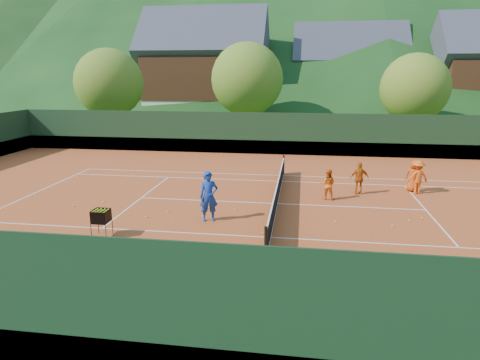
# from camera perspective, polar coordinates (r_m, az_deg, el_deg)

# --- Properties ---
(ground) EXTENTS (400.00, 400.00, 0.00)m
(ground) POSITION_cam_1_polar(r_m,az_deg,el_deg) (19.38, 4.96, -3.22)
(ground) COLOR #2C4F18
(ground) RESTS_ON ground
(clay_court) EXTENTS (40.00, 24.00, 0.02)m
(clay_court) POSITION_cam_1_polar(r_m,az_deg,el_deg) (19.38, 4.96, -3.19)
(clay_court) COLOR #AF451C
(clay_court) RESTS_ON ground
(coach) EXTENTS (0.85, 0.68, 2.01)m
(coach) POSITION_cam_1_polar(r_m,az_deg,el_deg) (16.88, -4.19, -2.20)
(coach) COLOR navy
(coach) RESTS_ON clay_court
(student_a) EXTENTS (0.77, 0.64, 1.44)m
(student_a) POSITION_cam_1_polar(r_m,az_deg,el_deg) (20.20, 11.62, -0.56)
(student_a) COLOR orange
(student_a) RESTS_ON clay_court
(student_b) EXTENTS (0.97, 0.53, 1.57)m
(student_b) POSITION_cam_1_polar(r_m,az_deg,el_deg) (21.43, 15.63, 0.22)
(student_b) COLOR #D26112
(student_b) RESTS_ON clay_court
(student_c) EXTENTS (0.91, 0.78, 1.58)m
(student_c) POSITION_cam_1_polar(r_m,az_deg,el_deg) (22.75, 22.16, 0.50)
(student_c) COLOR #CA4A12
(student_c) RESTS_ON clay_court
(student_d) EXTENTS (1.19, 0.89, 1.65)m
(student_d) POSITION_cam_1_polar(r_m,az_deg,el_deg) (22.43, 22.59, 0.36)
(student_d) COLOR orange
(student_d) RESTS_ON clay_court
(tennis_ball_0) EXTENTS (0.07, 0.07, 0.07)m
(tennis_ball_0) POSITION_cam_1_polar(r_m,az_deg,el_deg) (20.27, -21.29, -3.22)
(tennis_ball_0) COLOR #E6F528
(tennis_ball_0) RESTS_ON clay_court
(tennis_ball_1) EXTENTS (0.07, 0.07, 0.07)m
(tennis_ball_1) POSITION_cam_1_polar(r_m,az_deg,el_deg) (17.37, 12.60, -5.41)
(tennis_ball_1) COLOR #E6F528
(tennis_ball_1) RESTS_ON clay_court
(tennis_ball_2) EXTENTS (0.07, 0.07, 0.07)m
(tennis_ball_2) POSITION_cam_1_polar(r_m,az_deg,el_deg) (18.40, -0.61, -3.95)
(tennis_ball_2) COLOR #E6F528
(tennis_ball_2) RESTS_ON clay_court
(tennis_ball_3) EXTENTS (0.07, 0.07, 0.07)m
(tennis_ball_3) POSITION_cam_1_polar(r_m,az_deg,el_deg) (13.54, -2.20, -10.81)
(tennis_ball_3) COLOR #E6F528
(tennis_ball_3) RESTS_ON clay_court
(tennis_ball_4) EXTENTS (0.07, 0.07, 0.07)m
(tennis_ball_4) POSITION_cam_1_polar(r_m,az_deg,el_deg) (18.38, -9.60, -4.16)
(tennis_ball_4) COLOR #E6F528
(tennis_ball_4) RESTS_ON clay_court
(tennis_ball_5) EXTENTS (0.07, 0.07, 0.07)m
(tennis_ball_5) POSITION_cam_1_polar(r_m,az_deg,el_deg) (17.49, 19.65, -5.77)
(tennis_ball_5) COLOR #E6F528
(tennis_ball_5) RESTS_ON clay_court
(tennis_ball_6) EXTENTS (0.07, 0.07, 0.07)m
(tennis_ball_6) POSITION_cam_1_polar(r_m,az_deg,el_deg) (18.72, -4.19, -3.66)
(tennis_ball_6) COLOR #E6F528
(tennis_ball_6) RESTS_ON clay_court
(tennis_ball_7) EXTENTS (0.07, 0.07, 0.07)m
(tennis_ball_7) POSITION_cam_1_polar(r_m,az_deg,el_deg) (15.82, 3.09, -7.03)
(tennis_ball_7) COLOR #E6F528
(tennis_ball_7) RESTS_ON clay_court
(tennis_ball_8) EXTENTS (0.07, 0.07, 0.07)m
(tennis_ball_8) POSITION_cam_1_polar(r_m,az_deg,el_deg) (13.27, 10.35, -11.58)
(tennis_ball_8) COLOR #E6F528
(tennis_ball_8) RESTS_ON clay_court
(tennis_ball_9) EXTENTS (0.07, 0.07, 0.07)m
(tennis_ball_9) POSITION_cam_1_polar(r_m,az_deg,el_deg) (14.41, -25.96, -10.73)
(tennis_ball_9) COLOR #E6F528
(tennis_ball_9) RESTS_ON clay_court
(tennis_ball_10) EXTENTS (0.07, 0.07, 0.07)m
(tennis_ball_10) POSITION_cam_1_polar(r_m,az_deg,el_deg) (14.30, 25.55, -10.87)
(tennis_ball_10) COLOR #E6F528
(tennis_ball_10) RESTS_ON clay_court
(tennis_ball_11) EXTENTS (0.07, 0.07, 0.07)m
(tennis_ball_11) POSITION_cam_1_polar(r_m,az_deg,el_deg) (12.37, 24.64, -14.74)
(tennis_ball_11) COLOR #E6F528
(tennis_ball_11) RESTS_ON clay_court
(tennis_ball_12) EXTENTS (0.07, 0.07, 0.07)m
(tennis_ball_12) POSITION_cam_1_polar(r_m,az_deg,el_deg) (17.65, -5.00, -4.79)
(tennis_ball_12) COLOR #E6F528
(tennis_ball_12) RESTS_ON clay_court
(tennis_ball_13) EXTENTS (0.07, 0.07, 0.07)m
(tennis_ball_13) POSITION_cam_1_polar(r_m,az_deg,el_deg) (18.33, 21.68, -5.06)
(tennis_ball_13) COLOR #E6F528
(tennis_ball_13) RESTS_ON clay_court
(tennis_ball_14) EXTENTS (0.07, 0.07, 0.07)m
(tennis_ball_14) POSITION_cam_1_polar(r_m,az_deg,el_deg) (18.80, 23.07, -4.72)
(tennis_ball_14) COLOR #E6F528
(tennis_ball_14) RESTS_ON clay_court
(tennis_ball_15) EXTENTS (0.07, 0.07, 0.07)m
(tennis_ball_15) POSITION_cam_1_polar(r_m,az_deg,el_deg) (15.24, -27.88, -9.60)
(tennis_ball_15) COLOR #E6F528
(tennis_ball_15) RESTS_ON clay_court
(tennis_ball_16) EXTENTS (0.07, 0.07, 0.07)m
(tennis_ball_16) POSITION_cam_1_polar(r_m,az_deg,el_deg) (17.88, -12.37, -4.83)
(tennis_ball_16) COLOR #E6F528
(tennis_ball_16) RESTS_ON clay_court
(tennis_ball_17) EXTENTS (0.07, 0.07, 0.07)m
(tennis_ball_17) POSITION_cam_1_polar(r_m,az_deg,el_deg) (11.34, 25.63, -17.61)
(tennis_ball_17) COLOR #E6F528
(tennis_ball_17) RESTS_ON clay_court
(tennis_ball_18) EXTENTS (0.07, 0.07, 0.07)m
(tennis_ball_18) POSITION_cam_1_polar(r_m,az_deg,el_deg) (17.15, -26.17, -6.82)
(tennis_ball_18) COLOR #E6F528
(tennis_ball_18) RESTS_ON clay_court
(tennis_ball_19) EXTENTS (0.07, 0.07, 0.07)m
(tennis_ball_19) POSITION_cam_1_polar(r_m,az_deg,el_deg) (20.41, -17.73, -2.80)
(tennis_ball_19) COLOR #E6F528
(tennis_ball_19) RESTS_ON clay_court
(tennis_ball_20) EXTENTS (0.07, 0.07, 0.07)m
(tennis_ball_20) POSITION_cam_1_polar(r_m,az_deg,el_deg) (13.22, -7.88, -11.59)
(tennis_ball_20) COLOR #E6F528
(tennis_ball_20) RESTS_ON clay_court
(tennis_ball_22) EXTENTS (0.07, 0.07, 0.07)m
(tennis_ball_22) POSITION_cam_1_polar(r_m,az_deg,el_deg) (18.71, -15.99, -4.20)
(tennis_ball_22) COLOR #E6F528
(tennis_ball_22) RESTS_ON clay_court
(tennis_ball_23) EXTENTS (0.07, 0.07, 0.07)m
(tennis_ball_23) POSITION_cam_1_polar(r_m,az_deg,el_deg) (13.60, 19.57, -11.56)
(tennis_ball_23) COLOR #E6F528
(tennis_ball_23) RESTS_ON clay_court
(tennis_ball_25) EXTENTS (0.07, 0.07, 0.07)m
(tennis_ball_25) POSITION_cam_1_polar(r_m,az_deg,el_deg) (14.51, -20.65, -10.00)
(tennis_ball_25) COLOR #E6F528
(tennis_ball_25) RESTS_ON clay_court
(tennis_ball_26) EXTENTS (0.07, 0.07, 0.07)m
(tennis_ball_26) POSITION_cam_1_polar(r_m,az_deg,el_deg) (12.76, -3.86, -12.48)
(tennis_ball_26) COLOR #E6F528
(tennis_ball_26) RESTS_ON clay_court
(court_lines) EXTENTS (23.83, 11.03, 0.00)m
(court_lines) POSITION_cam_1_polar(r_m,az_deg,el_deg) (19.38, 4.96, -3.15)
(court_lines) COLOR white
(court_lines) RESTS_ON clay_court
(tennis_net) EXTENTS (0.10, 12.07, 1.10)m
(tennis_net) POSITION_cam_1_polar(r_m,az_deg,el_deg) (19.24, 5.00, -1.74)
(tennis_net) COLOR black
(tennis_net) RESTS_ON clay_court
(perimeter_fence) EXTENTS (40.40, 24.24, 3.00)m
(perimeter_fence) POSITION_cam_1_polar(r_m,az_deg,el_deg) (19.05, 5.04, 0.43)
(perimeter_fence) COLOR black
(perimeter_fence) RESTS_ON clay_court
(ball_hopper) EXTENTS (0.57, 0.57, 1.00)m
(ball_hopper) POSITION_cam_1_polar(r_m,az_deg,el_deg) (16.09, -18.04, -4.68)
(ball_hopper) COLOR black
(ball_hopper) RESTS_ON clay_court
(chalet_left) EXTENTS (13.80, 9.93, 12.92)m
(chalet_left) POSITION_cam_1_polar(r_m,az_deg,el_deg) (49.72, -4.61, 13.95)
(chalet_left) COLOR beige
(chalet_left) RESTS_ON ground
(chalet_mid) EXTENTS (12.65, 8.82, 11.45)m
(chalet_mid) POSITION_cam_1_polar(r_m,az_deg,el_deg) (52.72, 14.12, 12.88)
(chalet_mid) COLOR beige
(chalet_mid) RESTS_ON ground
(tree_a) EXTENTS (6.00, 6.00, 7.88)m
(tree_a) POSITION_cam_1_polar(r_m,az_deg,el_deg) (40.26, -17.07, 12.26)
(tree_a) COLOR #3D2618
(tree_a) RESTS_ON ground
(tree_b) EXTENTS (6.40, 6.40, 8.40)m
(tree_b) POSITION_cam_1_polar(r_m,az_deg,el_deg) (38.81, 0.93, 13.29)
(tree_b) COLOR #3E2818
(tree_b) RESTS_ON ground
(tree_c) EXTENTS (5.60, 5.60, 7.35)m
(tree_c) POSITION_cam_1_polar(r_m,az_deg,el_deg) (38.56, 22.25, 11.30)
(tree_c) COLOR #3D2918
(tree_c) RESTS_ON ground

